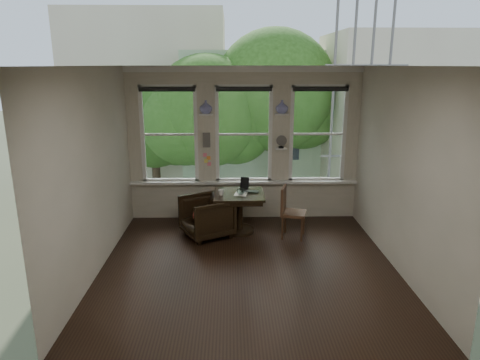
{
  "coord_description": "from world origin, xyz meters",
  "views": [
    {
      "loc": [
        -0.26,
        -6.05,
        3.02
      ],
      "look_at": [
        -0.1,
        0.9,
        1.14
      ],
      "focal_mm": 32.0,
      "sensor_mm": 36.0,
      "label": 1
    }
  ],
  "objects_px": {
    "table": "(239,213)",
    "mug": "(221,192)",
    "laptop": "(248,192)",
    "armchair_left": "(206,217)",
    "side_chair_right": "(294,213)"
  },
  "relations": [
    {
      "from": "table",
      "to": "mug",
      "type": "bearing_deg",
      "value": -161.14
    },
    {
      "from": "armchair_left",
      "to": "side_chair_right",
      "type": "relative_size",
      "value": 0.89
    },
    {
      "from": "side_chair_right",
      "to": "mug",
      "type": "bearing_deg",
      "value": 98.49
    },
    {
      "from": "table",
      "to": "armchair_left",
      "type": "bearing_deg",
      "value": -162.52
    },
    {
      "from": "side_chair_right",
      "to": "mug",
      "type": "height_order",
      "value": "side_chair_right"
    },
    {
      "from": "armchair_left",
      "to": "side_chair_right",
      "type": "bearing_deg",
      "value": 59.27
    },
    {
      "from": "table",
      "to": "armchair_left",
      "type": "relative_size",
      "value": 1.1
    },
    {
      "from": "side_chair_right",
      "to": "mug",
      "type": "xyz_separation_m",
      "value": [
        -1.29,
        0.16,
        0.34
      ]
    },
    {
      "from": "laptop",
      "to": "mug",
      "type": "bearing_deg",
      "value": -146.44
    },
    {
      "from": "laptop",
      "to": "armchair_left",
      "type": "bearing_deg",
      "value": -145.68
    },
    {
      "from": "side_chair_right",
      "to": "laptop",
      "type": "height_order",
      "value": "side_chair_right"
    },
    {
      "from": "table",
      "to": "armchair_left",
      "type": "xyz_separation_m",
      "value": [
        -0.59,
        -0.19,
        -0.0
      ]
    },
    {
      "from": "side_chair_right",
      "to": "armchair_left",
      "type": "bearing_deg",
      "value": 102.45
    },
    {
      "from": "side_chair_right",
      "to": "table",
      "type": "bearing_deg",
      "value": 90.11
    },
    {
      "from": "armchair_left",
      "to": "mug",
      "type": "height_order",
      "value": "mug"
    }
  ]
}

